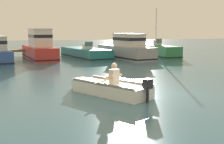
% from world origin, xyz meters
% --- Properties ---
extents(ground_plane, '(120.00, 120.00, 0.00)m').
position_xyz_m(ground_plane, '(0.00, 0.00, 0.00)').
color(ground_plane, '#386070').
extents(rowboat_with_person, '(2.50, 3.44, 1.19)m').
position_xyz_m(rowboat_with_person, '(-1.25, 0.18, 0.25)').
color(rowboat_with_person, white).
rests_on(rowboat_with_person, ground).
extents(moored_boat_red, '(2.74, 6.75, 2.47)m').
position_xyz_m(moored_boat_red, '(-3.11, 14.70, 0.91)').
color(moored_boat_red, '#B72D28').
rests_on(moored_boat_red, ground).
extents(moored_boat_teal, '(3.44, 6.74, 1.40)m').
position_xyz_m(moored_boat_teal, '(0.65, 14.71, 0.39)').
color(moored_boat_teal, '#1E727A').
rests_on(moored_boat_teal, ground).
extents(moored_boat_grey, '(3.24, 6.86, 2.07)m').
position_xyz_m(moored_boat_grey, '(3.77, 13.16, 0.78)').
color(moored_boat_grey, gray).
rests_on(moored_boat_grey, ground).
extents(moored_boat_green, '(2.09, 6.68, 4.24)m').
position_xyz_m(moored_boat_green, '(6.92, 14.43, 0.49)').
color(moored_boat_green, '#287042').
rests_on(moored_boat_green, ground).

